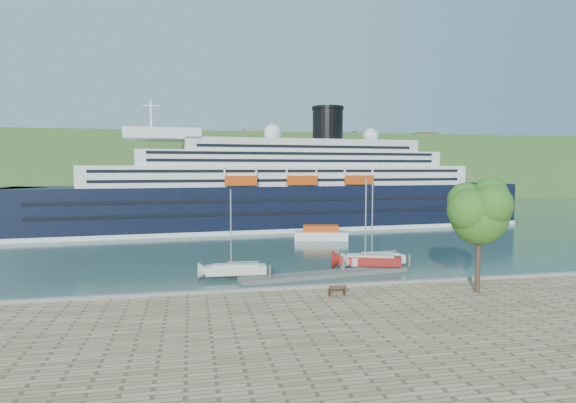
# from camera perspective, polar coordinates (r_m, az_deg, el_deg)

# --- Properties ---
(ground) EXTENTS (400.00, 400.00, 0.00)m
(ground) POSITION_cam_1_polar(r_m,az_deg,el_deg) (44.74, 6.46, -11.16)
(ground) COLOR #294A43
(ground) RESTS_ON ground
(far_hillside) EXTENTS (400.00, 50.00, 24.00)m
(far_hillside) POSITION_cam_1_polar(r_m,az_deg,el_deg) (186.55, -7.37, 4.07)
(far_hillside) COLOR #335D25
(far_hillside) RESTS_ON ground
(quay_coping) EXTENTS (220.00, 0.50, 0.30)m
(quay_coping) POSITION_cam_1_polar(r_m,az_deg,el_deg) (44.27, 6.55, -9.79)
(quay_coping) COLOR slate
(quay_coping) RESTS_ON promenade
(cruise_ship) EXTENTS (106.68, 22.74, 23.77)m
(cruise_ship) POSITION_cam_1_polar(r_m,az_deg,el_deg) (92.46, -1.81, 4.13)
(cruise_ship) COLOR black
(cruise_ship) RESTS_ON ground
(park_bench) EXTENTS (1.55, 0.64, 0.99)m
(park_bench) POSITION_cam_1_polar(r_m,az_deg,el_deg) (41.17, 5.82, -10.34)
(park_bench) COLOR #401F12
(park_bench) RESTS_ON promenade
(promenade_tree) EXTENTS (6.44, 6.44, 10.67)m
(promenade_tree) POSITION_cam_1_polar(r_m,az_deg,el_deg) (44.30, 21.66, -3.21)
(promenade_tree) COLOR #35681B
(promenade_tree) RESTS_ON promenade
(floating_pontoon) EXTENTS (19.26, 5.32, 0.43)m
(floating_pontoon) POSITION_cam_1_polar(r_m,az_deg,el_deg) (52.70, 4.53, -8.58)
(floating_pontoon) COLOR slate
(floating_pontoon) RESTS_ON ground
(sailboat_white_near) EXTENTS (7.10, 2.29, 9.06)m
(sailboat_white_near) POSITION_cam_1_polar(r_m,az_deg,el_deg) (50.98, -6.23, -4.09)
(sailboat_white_near) COLOR silver
(sailboat_white_near) RESTS_ON ground
(sailboat_red) EXTENTS (8.03, 4.72, 10.03)m
(sailboat_red) POSITION_cam_1_polar(r_m,az_deg,el_deg) (55.95, 9.74, -2.90)
(sailboat_red) COLOR maroon
(sailboat_red) RESTS_ON ground
(sailboat_white_far) EXTENTS (7.64, 2.72, 9.68)m
(sailboat_white_far) POSITION_cam_1_polar(r_m,az_deg,el_deg) (57.03, 10.41, -2.96)
(sailboat_white_far) COLOR silver
(sailboat_white_far) RESTS_ON ground
(tender_launch) EXTENTS (9.10, 4.68, 2.40)m
(tender_launch) POSITION_cam_1_polar(r_m,az_deg,el_deg) (78.38, 3.92, -3.69)
(tender_launch) COLOR #CC410C
(tender_launch) RESTS_ON ground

